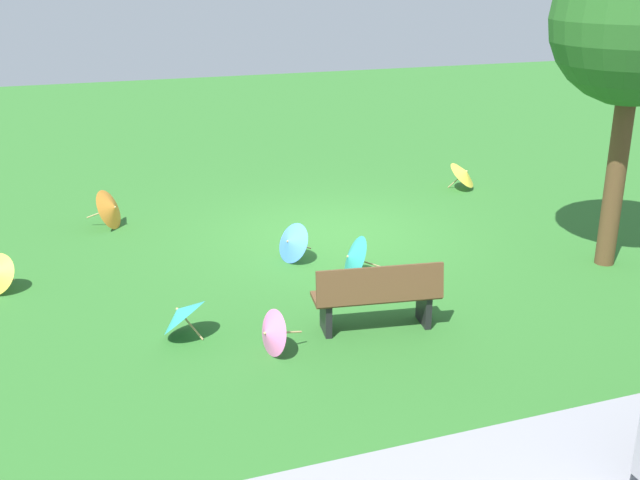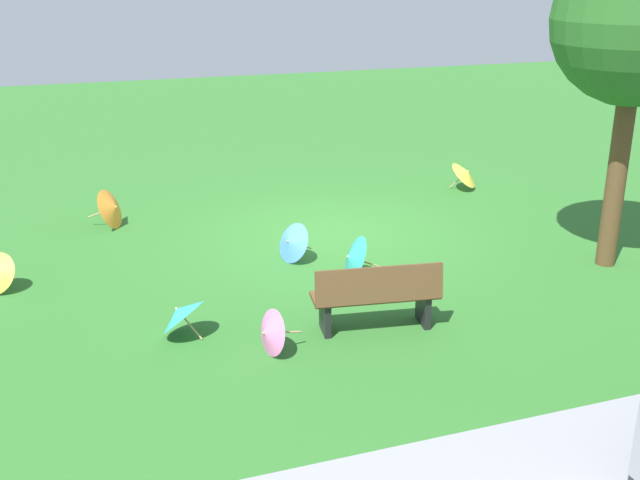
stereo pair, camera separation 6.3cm
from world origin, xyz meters
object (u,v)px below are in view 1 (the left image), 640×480
at_px(parasol_blue_0, 291,242).
at_px(parasol_orange_0, 112,208).
at_px(parasol_teal_0, 352,258).
at_px(parasol_pink_0, 270,333).
at_px(park_bench, 377,296).
at_px(parasol_yellow_1, 464,173).
at_px(parasol_teal_1, 181,313).
at_px(shade_tree, 637,22).

bearing_deg(parasol_blue_0, parasol_orange_0, -46.24).
bearing_deg(parasol_teal_0, parasol_pink_0, 45.75).
height_order(park_bench, parasol_yellow_1, park_bench).
bearing_deg(parasol_teal_1, parasol_yellow_1, -144.81).
height_order(parasol_blue_0, parasol_pink_0, parasol_blue_0).
bearing_deg(park_bench, parasol_orange_0, -61.89).
height_order(park_bench, parasol_blue_0, park_bench).
bearing_deg(parasol_teal_0, parasol_teal_1, 20.52).
distance_m(shade_tree, parasol_pink_0, 6.67).
bearing_deg(parasol_yellow_1, parasol_pink_0, 43.77).
bearing_deg(parasol_blue_0, shade_tree, 159.56).
bearing_deg(parasol_pink_0, park_bench, -172.78).
bearing_deg(parasol_blue_0, parasol_pink_0, 67.90).
bearing_deg(parasol_teal_0, parasol_yellow_1, -137.15).
bearing_deg(parasol_teal_0, park_bench, 79.48).
distance_m(parasol_blue_0, parasol_teal_1, 2.85).
bearing_deg(shade_tree, parasol_blue_0, -20.44).
distance_m(parasol_teal_0, parasol_yellow_1, 5.38).
distance_m(park_bench, parasol_teal_0, 1.65).
distance_m(parasol_blue_0, parasol_pink_0, 3.03).
distance_m(shade_tree, parasol_blue_0, 5.86).
bearing_deg(parasol_teal_0, parasol_blue_0, -58.67).
bearing_deg(park_bench, parasol_teal_1, -14.83).
relative_size(shade_tree, parasol_pink_0, 7.93).
bearing_deg(parasol_teal_1, parasol_orange_0, -84.75).
xyz_separation_m(parasol_pink_0, parasol_yellow_1, (-5.69, -5.45, 0.06)).
bearing_deg(parasol_yellow_1, parasol_teal_0, 42.85).
xyz_separation_m(parasol_orange_0, parasol_pink_0, (-1.32, 5.37, -0.07)).
height_order(parasol_orange_0, parasol_pink_0, parasol_orange_0).
bearing_deg(parasol_teal_1, parasol_pink_0, 138.11).
bearing_deg(parasol_yellow_1, park_bench, 51.17).
distance_m(parasol_blue_0, parasol_orange_0, 3.55).
bearing_deg(parasol_pink_0, parasol_blue_0, -112.10).
xyz_separation_m(parasol_blue_0, parasol_pink_0, (1.14, 2.80, -0.03)).
bearing_deg(parasol_orange_0, parasol_teal_0, 130.67).
height_order(parasol_yellow_1, parasol_teal_1, parasol_yellow_1).
xyz_separation_m(shade_tree, parasol_teal_0, (3.94, -0.69, -3.25)).
relative_size(shade_tree, parasol_teal_0, 6.51).
xyz_separation_m(shade_tree, parasol_pink_0, (5.69, 1.11, -3.31)).
bearing_deg(parasol_blue_0, park_bench, 96.81).
relative_size(parasol_blue_0, parasol_teal_1, 0.86).
xyz_separation_m(shade_tree, parasol_teal_1, (6.59, 0.30, -3.27)).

